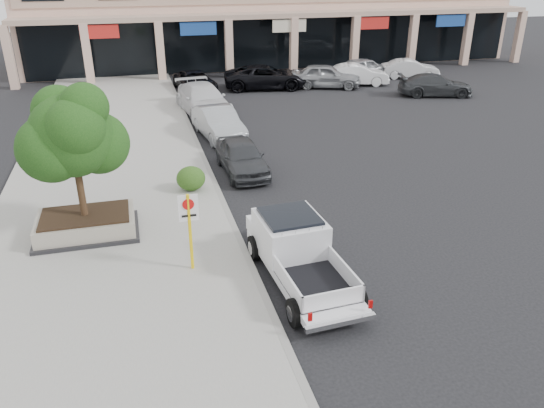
{
  "coord_description": "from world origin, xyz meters",
  "views": [
    {
      "loc": [
        -4.36,
        -12.7,
        8.21
      ],
      "look_at": [
        -0.56,
        1.5,
        1.36
      ],
      "focal_mm": 35.0,
      "sensor_mm": 36.0,
      "label": 1
    }
  ],
  "objects_px": {
    "planter": "(86,224)",
    "curb_car_b": "(218,123)",
    "planter_tree": "(77,134)",
    "lot_car_b": "(357,75)",
    "no_parking_sign": "(189,222)",
    "curb_car_c": "(203,100)",
    "lot_car_c": "(435,85)",
    "lot_car_f": "(410,69)",
    "lot_car_e": "(364,68)",
    "lot_car_a": "(326,76)",
    "curb_car_d": "(195,82)",
    "pickup_truck": "(302,256)",
    "curb_car_a": "(242,156)",
    "lot_car_d": "(266,77)"
  },
  "relations": [
    {
      "from": "planter",
      "to": "lot_car_f",
      "type": "xyz_separation_m",
      "value": [
        22.15,
        19.89,
        0.21
      ]
    },
    {
      "from": "lot_car_c",
      "to": "lot_car_f",
      "type": "xyz_separation_m",
      "value": [
        1.11,
        5.44,
        -0.01
      ]
    },
    {
      "from": "lot_car_b",
      "to": "lot_car_f",
      "type": "relative_size",
      "value": 1.07
    },
    {
      "from": "lot_car_c",
      "to": "lot_car_b",
      "type": "bearing_deg",
      "value": 56.32
    },
    {
      "from": "lot_car_c",
      "to": "lot_car_f",
      "type": "distance_m",
      "value": 5.55
    },
    {
      "from": "no_parking_sign",
      "to": "pickup_truck",
      "type": "bearing_deg",
      "value": -23.91
    },
    {
      "from": "no_parking_sign",
      "to": "lot_car_c",
      "type": "bearing_deg",
      "value": 44.03
    },
    {
      "from": "pickup_truck",
      "to": "curb_car_c",
      "type": "bearing_deg",
      "value": 86.58
    },
    {
      "from": "pickup_truck",
      "to": "curb_car_a",
      "type": "xyz_separation_m",
      "value": [
        0.16,
        8.57,
        -0.12
      ]
    },
    {
      "from": "planter_tree",
      "to": "lot_car_b",
      "type": "height_order",
      "value": "planter_tree"
    },
    {
      "from": "planter",
      "to": "no_parking_sign",
      "type": "distance_m",
      "value": 4.39
    },
    {
      "from": "lot_car_e",
      "to": "no_parking_sign",
      "type": "bearing_deg",
      "value": 129.17
    },
    {
      "from": "lot_car_a",
      "to": "curb_car_d",
      "type": "bearing_deg",
      "value": 102.05
    },
    {
      "from": "curb_car_b",
      "to": "lot_car_c",
      "type": "distance_m",
      "value": 16.04
    },
    {
      "from": "curb_car_a",
      "to": "lot_car_a",
      "type": "relative_size",
      "value": 0.86
    },
    {
      "from": "no_parking_sign",
      "to": "lot_car_f",
      "type": "distance_m",
      "value": 29.85
    },
    {
      "from": "curb_car_b",
      "to": "lot_car_b",
      "type": "bearing_deg",
      "value": 32.06
    },
    {
      "from": "planter",
      "to": "no_parking_sign",
      "type": "relative_size",
      "value": 1.39
    },
    {
      "from": "pickup_truck",
      "to": "lot_car_f",
      "type": "height_order",
      "value": "pickup_truck"
    },
    {
      "from": "no_parking_sign",
      "to": "lot_car_a",
      "type": "xyz_separation_m",
      "value": [
        11.96,
        21.48,
        -0.82
      ]
    },
    {
      "from": "pickup_truck",
      "to": "lot_car_f",
      "type": "xyz_separation_m",
      "value": [
        16.3,
        24.14,
        -0.14
      ]
    },
    {
      "from": "planter",
      "to": "curb_car_c",
      "type": "bearing_deg",
      "value": 67.41
    },
    {
      "from": "lot_car_f",
      "to": "no_parking_sign",
      "type": "bearing_deg",
      "value": 156.81
    },
    {
      "from": "no_parking_sign",
      "to": "lot_car_e",
      "type": "distance_m",
      "value": 28.27
    },
    {
      "from": "lot_car_a",
      "to": "lot_car_d",
      "type": "distance_m",
      "value": 4.15
    },
    {
      "from": "pickup_truck",
      "to": "planter_tree",
      "type": "bearing_deg",
      "value": 138.78
    },
    {
      "from": "no_parking_sign",
      "to": "lot_car_f",
      "type": "height_order",
      "value": "no_parking_sign"
    },
    {
      "from": "curb_car_d",
      "to": "lot_car_d",
      "type": "relative_size",
      "value": 0.84
    },
    {
      "from": "no_parking_sign",
      "to": "curb_car_a",
      "type": "bearing_deg",
      "value": 67.64
    },
    {
      "from": "curb_car_c",
      "to": "lot_car_b",
      "type": "bearing_deg",
      "value": 15.55
    },
    {
      "from": "curb_car_c",
      "to": "lot_car_e",
      "type": "relative_size",
      "value": 1.23
    },
    {
      "from": "curb_car_a",
      "to": "lot_car_d",
      "type": "relative_size",
      "value": 0.72
    },
    {
      "from": "no_parking_sign",
      "to": "planter_tree",
      "type": "bearing_deg",
      "value": 132.34
    },
    {
      "from": "planter_tree",
      "to": "pickup_truck",
      "type": "distance_m",
      "value": 7.67
    },
    {
      "from": "curb_car_d",
      "to": "lot_car_c",
      "type": "xyz_separation_m",
      "value": [
        14.96,
        -5.25,
        0.03
      ]
    },
    {
      "from": "lot_car_c",
      "to": "planter",
      "type": "bearing_deg",
      "value": 140.02
    },
    {
      "from": "lot_car_b",
      "to": "lot_car_c",
      "type": "xyz_separation_m",
      "value": [
        3.7,
        -4.28,
        -0.04
      ]
    },
    {
      "from": "pickup_truck",
      "to": "lot_car_e",
      "type": "bearing_deg",
      "value": 58.98
    },
    {
      "from": "pickup_truck",
      "to": "lot_car_c",
      "type": "bearing_deg",
      "value": 47.33
    },
    {
      "from": "planter",
      "to": "curb_car_b",
      "type": "relative_size",
      "value": 0.69
    },
    {
      "from": "lot_car_a",
      "to": "planter_tree",
      "type": "bearing_deg",
      "value": 160.86
    },
    {
      "from": "planter",
      "to": "planter_tree",
      "type": "xyz_separation_m",
      "value": [
        0.13,
        0.15,
        2.94
      ]
    },
    {
      "from": "lot_car_c",
      "to": "lot_car_e",
      "type": "distance_m",
      "value": 6.49
    },
    {
      "from": "planter_tree",
      "to": "curb_car_a",
      "type": "relative_size",
      "value": 0.97
    },
    {
      "from": "no_parking_sign",
      "to": "lot_car_f",
      "type": "xyz_separation_m",
      "value": [
        19.15,
        22.88,
        -0.95
      ]
    },
    {
      "from": "no_parking_sign",
      "to": "curb_car_c",
      "type": "height_order",
      "value": "no_parking_sign"
    },
    {
      "from": "pickup_truck",
      "to": "curb_car_b",
      "type": "distance_m",
      "value": 13.48
    },
    {
      "from": "lot_car_e",
      "to": "curb_car_c",
      "type": "bearing_deg",
      "value": 99.92
    },
    {
      "from": "planter",
      "to": "curb_car_b",
      "type": "bearing_deg",
      "value": 57.54
    },
    {
      "from": "curb_car_b",
      "to": "lot_car_a",
      "type": "xyz_separation_m",
      "value": [
        9.09,
        9.26,
        0.05
      ]
    }
  ]
}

